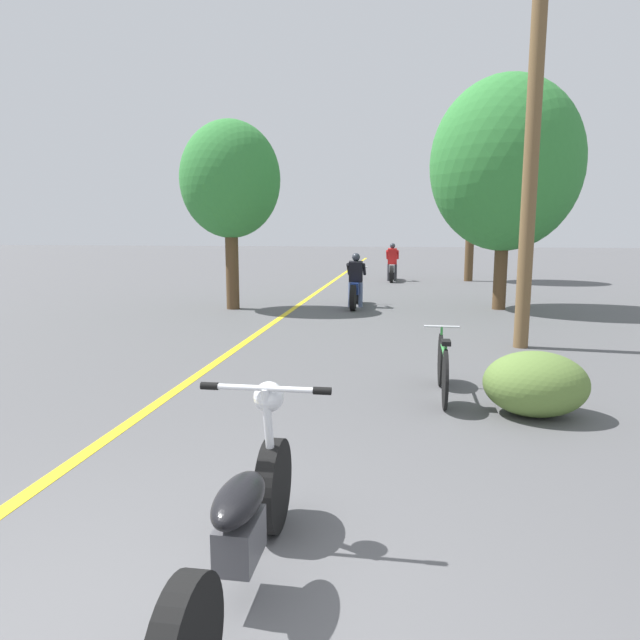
{
  "coord_description": "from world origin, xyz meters",
  "views": [
    {
      "loc": [
        1.12,
        -2.16,
        2.0
      ],
      "look_at": [
        0.08,
        4.55,
        0.9
      ],
      "focal_mm": 32.0,
      "sensor_mm": 36.0,
      "label": 1
    }
  ],
  "objects_px": {
    "roadside_tree_left": "(230,181)",
    "motorcycle_foreground": "(242,526)",
    "motorcycle_rider_lead": "(356,287)",
    "bicycle_parked": "(443,367)",
    "motorcycle_rider_far": "(392,267)",
    "utility_pole": "(533,123)",
    "roadside_tree_right_far": "(473,160)",
    "roadside_tree_right_near": "(506,164)"
  },
  "relations": [
    {
      "from": "motorcycle_foreground",
      "to": "motorcycle_rider_lead",
      "type": "relative_size",
      "value": 1.07
    },
    {
      "from": "roadside_tree_right_near",
      "to": "motorcycle_rider_far",
      "type": "height_order",
      "value": "roadside_tree_right_near"
    },
    {
      "from": "motorcycle_rider_lead",
      "to": "motorcycle_rider_far",
      "type": "bearing_deg",
      "value": 84.58
    },
    {
      "from": "roadside_tree_right_far",
      "to": "motorcycle_rider_far",
      "type": "distance_m",
      "value": 4.91
    },
    {
      "from": "utility_pole",
      "to": "motorcycle_foreground",
      "type": "height_order",
      "value": "utility_pole"
    },
    {
      "from": "roadside_tree_left",
      "to": "roadside_tree_right_far",
      "type": "bearing_deg",
      "value": 52.82
    },
    {
      "from": "motorcycle_rider_far",
      "to": "roadside_tree_right_far",
      "type": "bearing_deg",
      "value": 7.74
    },
    {
      "from": "utility_pole",
      "to": "motorcycle_foreground",
      "type": "xyz_separation_m",
      "value": [
        -2.76,
        -7.11,
        -3.24
      ]
    },
    {
      "from": "roadside_tree_right_near",
      "to": "motorcycle_rider_lead",
      "type": "bearing_deg",
      "value": -177.95
    },
    {
      "from": "roadside_tree_right_far",
      "to": "roadside_tree_left",
      "type": "bearing_deg",
      "value": -127.18
    },
    {
      "from": "utility_pole",
      "to": "motorcycle_rider_lead",
      "type": "relative_size",
      "value": 3.55
    },
    {
      "from": "utility_pole",
      "to": "roadside_tree_right_far",
      "type": "relative_size",
      "value": 1.14
    },
    {
      "from": "utility_pole",
      "to": "motorcycle_rider_far",
      "type": "relative_size",
      "value": 3.57
    },
    {
      "from": "utility_pole",
      "to": "roadside_tree_right_near",
      "type": "distance_m",
      "value": 4.72
    },
    {
      "from": "roadside_tree_right_near",
      "to": "roadside_tree_right_far",
      "type": "height_order",
      "value": "roadside_tree_right_far"
    },
    {
      "from": "roadside_tree_left",
      "to": "bicycle_parked",
      "type": "xyz_separation_m",
      "value": [
        4.74,
        -6.87,
        -2.76
      ]
    },
    {
      "from": "utility_pole",
      "to": "bicycle_parked",
      "type": "distance_m",
      "value": 4.76
    },
    {
      "from": "motorcycle_rider_far",
      "to": "bicycle_parked",
      "type": "xyz_separation_m",
      "value": [
        1.04,
        -15.16,
        -0.17
      ]
    },
    {
      "from": "motorcycle_rider_lead",
      "to": "bicycle_parked",
      "type": "xyz_separation_m",
      "value": [
        1.75,
        -7.69,
        -0.15
      ]
    },
    {
      "from": "roadside_tree_right_near",
      "to": "motorcycle_foreground",
      "type": "height_order",
      "value": "roadside_tree_right_near"
    },
    {
      "from": "roadside_tree_left",
      "to": "bicycle_parked",
      "type": "bearing_deg",
      "value": -55.38
    },
    {
      "from": "roadside_tree_left",
      "to": "motorcycle_rider_lead",
      "type": "relative_size",
      "value": 2.28
    },
    {
      "from": "roadside_tree_right_near",
      "to": "roadside_tree_left",
      "type": "xyz_separation_m",
      "value": [
        -6.56,
        -0.95,
        -0.37
      ]
    },
    {
      "from": "utility_pole",
      "to": "roadside_tree_left",
      "type": "height_order",
      "value": "utility_pole"
    },
    {
      "from": "roadside_tree_right_far",
      "to": "roadside_tree_right_near",
      "type": "bearing_deg",
      "value": -90.17
    },
    {
      "from": "roadside_tree_left",
      "to": "roadside_tree_right_near",
      "type": "bearing_deg",
      "value": 8.21
    },
    {
      "from": "roadside_tree_left",
      "to": "bicycle_parked",
      "type": "height_order",
      "value": "roadside_tree_left"
    },
    {
      "from": "utility_pole",
      "to": "motorcycle_rider_lead",
      "type": "height_order",
      "value": "utility_pole"
    },
    {
      "from": "motorcycle_foreground",
      "to": "motorcycle_rider_far",
      "type": "distance_m",
      "value": 19.16
    },
    {
      "from": "bicycle_parked",
      "to": "motorcycle_rider_lead",
      "type": "bearing_deg",
      "value": 102.8
    },
    {
      "from": "utility_pole",
      "to": "bicycle_parked",
      "type": "xyz_separation_m",
      "value": [
        -1.48,
        -3.11,
        -3.29
      ]
    },
    {
      "from": "roadside_tree_right_near",
      "to": "motorcycle_foreground",
      "type": "distance_m",
      "value": 12.61
    },
    {
      "from": "roadside_tree_right_near",
      "to": "motorcycle_rider_lead",
      "type": "relative_size",
      "value": 2.78
    },
    {
      "from": "motorcycle_rider_far",
      "to": "bicycle_parked",
      "type": "relative_size",
      "value": 1.21
    },
    {
      "from": "roadside_tree_right_far",
      "to": "roadside_tree_left",
      "type": "xyz_separation_m",
      "value": [
        -6.58,
        -8.68,
        -1.36
      ]
    },
    {
      "from": "motorcycle_rider_lead",
      "to": "bicycle_parked",
      "type": "height_order",
      "value": "motorcycle_rider_lead"
    },
    {
      "from": "roadside_tree_right_near",
      "to": "bicycle_parked",
      "type": "distance_m",
      "value": 8.62
    },
    {
      "from": "roadside_tree_left",
      "to": "motorcycle_foreground",
      "type": "xyz_separation_m",
      "value": [
        3.46,
        -10.87,
        -2.72
      ]
    },
    {
      "from": "roadside_tree_left",
      "to": "motorcycle_foreground",
      "type": "distance_m",
      "value": 11.73
    },
    {
      "from": "roadside_tree_right_near",
      "to": "motorcycle_rider_lead",
      "type": "distance_m",
      "value": 4.65
    },
    {
      "from": "utility_pole",
      "to": "motorcycle_rider_lead",
      "type": "distance_m",
      "value": 6.42
    },
    {
      "from": "roadside_tree_right_near",
      "to": "utility_pole",
      "type": "bearing_deg",
      "value": -94.11
    }
  ]
}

